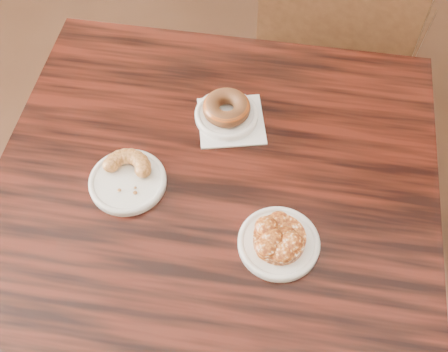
% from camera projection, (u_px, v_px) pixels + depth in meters
% --- Properties ---
extents(room_walls, '(5.02, 5.02, 2.80)m').
position_uv_depth(room_walls, '(52.00, 50.00, 0.46)').
color(room_walls, tan).
rests_on(room_walls, floor).
extents(cafe_table, '(0.96, 0.96, 0.75)m').
position_uv_depth(cafe_table, '(215.00, 268.00, 1.46)').
color(cafe_table, black).
rests_on(cafe_table, floor).
extents(chair_far, '(0.62, 0.62, 0.90)m').
position_uv_depth(chair_far, '(348.00, 33.00, 1.86)').
color(chair_far, black).
rests_on(chair_far, floor).
extents(napkin, '(0.18, 0.18, 0.00)m').
position_uv_depth(napkin, '(231.00, 121.00, 1.25)').
color(napkin, white).
rests_on(napkin, cafe_table).
extents(plate_donut, '(0.14, 0.14, 0.01)m').
position_uv_depth(plate_donut, '(226.00, 115.00, 1.25)').
color(plate_donut, white).
rests_on(plate_donut, napkin).
extents(plate_cruller, '(0.16, 0.16, 0.01)m').
position_uv_depth(plate_cruller, '(128.00, 182.00, 1.16)').
color(plate_cruller, white).
rests_on(plate_cruller, cafe_table).
extents(plate_fritter, '(0.16, 0.16, 0.01)m').
position_uv_depth(plate_fritter, '(279.00, 243.00, 1.08)').
color(plate_fritter, silver).
rests_on(plate_fritter, cafe_table).
extents(glazed_donut, '(0.11, 0.11, 0.04)m').
position_uv_depth(glazed_donut, '(226.00, 108.00, 1.23)').
color(glazed_donut, '#8D3A14').
rests_on(glazed_donut, plate_donut).
extents(apple_fritter, '(0.14, 0.14, 0.03)m').
position_uv_depth(apple_fritter, '(280.00, 238.00, 1.06)').
color(apple_fritter, '#4E1A08').
rests_on(apple_fritter, plate_fritter).
extents(cruller_fragment, '(0.12, 0.12, 0.03)m').
position_uv_depth(cruller_fragment, '(126.00, 176.00, 1.14)').
color(cruller_fragment, brown).
rests_on(cruller_fragment, plate_cruller).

